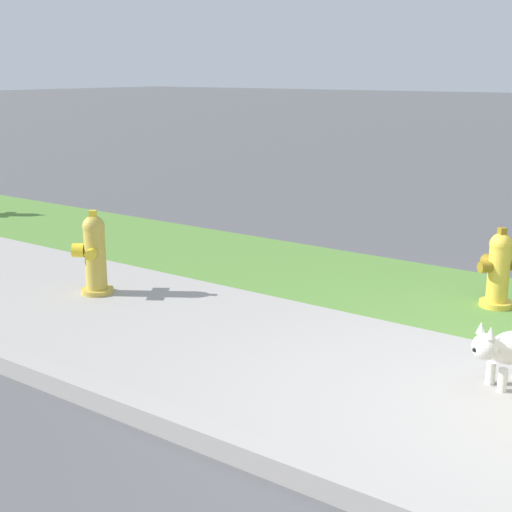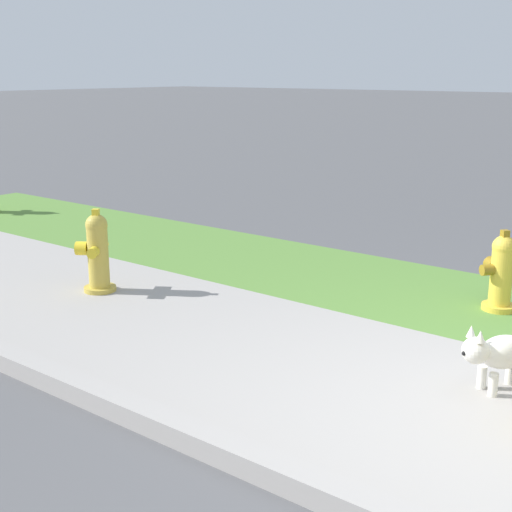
{
  "view_description": "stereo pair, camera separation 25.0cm",
  "coord_description": "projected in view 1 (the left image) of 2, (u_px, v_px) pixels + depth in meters",
  "views": [
    {
      "loc": [
        0.71,
        -3.72,
        1.89
      ],
      "look_at": [
        -2.61,
        0.9,
        0.4
      ],
      "focal_mm": 50.0,
      "sensor_mm": 36.0,
      "label": 1
    },
    {
      "loc": [
        0.91,
        -3.57,
        1.89
      ],
      "look_at": [
        -2.61,
        0.9,
        0.4
      ],
      "focal_mm": 50.0,
      "sensor_mm": 36.0,
      "label": 2
    }
  ],
  "objects": [
    {
      "name": "fire_hydrant_at_driveway",
      "position": [
        498.0,
        269.0,
        5.8
      ],
      "size": [
        0.33,
        0.33,
        0.67
      ],
      "rotation": [
        0.0,
        0.0,
        0.89
      ],
      "color": "gold",
      "rests_on": "ground"
    },
    {
      "name": "fire_hydrant_across_street",
      "position": [
        94.0,
        254.0,
        6.12
      ],
      "size": [
        0.33,
        0.35,
        0.74
      ],
      "rotation": [
        0.0,
        0.0,
        2.15
      ],
      "color": "gold",
      "rests_on": "ground"
    },
    {
      "name": "small_white_dog",
      "position": [
        506.0,
        350.0,
        4.31
      ],
      "size": [
        0.37,
        0.44,
        0.43
      ],
      "rotation": [
        0.0,
        0.0,
        4.13
      ],
      "color": "silver",
      "rests_on": "ground"
    }
  ]
}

